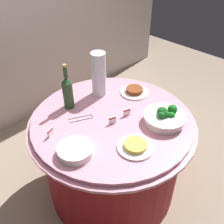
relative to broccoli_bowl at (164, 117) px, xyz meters
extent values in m
plane|color=gray|center=(-0.21, 0.28, -0.79)|extent=(6.00, 6.00, 0.00)
cylinder|color=maroon|center=(-0.21, 0.28, -0.44)|extent=(1.01, 1.01, 0.69)
cylinder|color=pink|center=(-0.21, 0.28, -0.09)|extent=(1.16, 1.16, 0.02)
cylinder|color=pink|center=(-0.21, 0.28, -0.06)|extent=(1.10, 1.10, 0.03)
cylinder|color=white|center=(0.00, 0.00, -0.02)|extent=(0.26, 0.26, 0.05)
cylinder|color=white|center=(0.00, 0.00, 0.01)|extent=(0.28, 0.28, 0.01)
sphere|color=#19541E|center=(-0.01, 0.00, 0.03)|extent=(0.06, 0.06, 0.06)
sphere|color=#19691E|center=(0.01, 0.03, 0.02)|extent=(0.06, 0.06, 0.06)
sphere|color=#195E1E|center=(-0.02, 0.02, 0.02)|extent=(0.04, 0.04, 0.04)
sphere|color=#19571E|center=(-0.01, 0.01, 0.04)|extent=(0.07, 0.07, 0.07)
sphere|color=#197D1E|center=(-0.01, 0.00, 0.03)|extent=(0.06, 0.06, 0.06)
sphere|color=#19731E|center=(-0.01, 0.01, 0.03)|extent=(0.05, 0.05, 0.05)
sphere|color=#196A1E|center=(-0.01, 0.01, 0.04)|extent=(0.06, 0.06, 0.06)
sphere|color=#19721E|center=(0.06, -0.02, 0.04)|extent=(0.06, 0.06, 0.06)
sphere|color=#19651E|center=(-0.04, 0.00, 0.03)|extent=(0.05, 0.05, 0.05)
sphere|color=#19681E|center=(-0.01, -0.01, 0.03)|extent=(0.05, 0.05, 0.05)
sphere|color=#197B1E|center=(0.02, -0.04, 0.02)|extent=(0.05, 0.05, 0.05)
cylinder|color=white|center=(-0.60, 0.20, -0.04)|extent=(0.21, 0.21, 0.01)
cylinder|color=white|center=(-0.60, 0.20, -0.03)|extent=(0.21, 0.21, 0.01)
cylinder|color=white|center=(-0.60, 0.20, -0.02)|extent=(0.21, 0.21, 0.01)
cylinder|color=white|center=(-0.60, 0.20, -0.01)|extent=(0.21, 0.21, 0.01)
cylinder|color=white|center=(-0.60, 0.20, 0.00)|extent=(0.21, 0.21, 0.01)
cylinder|color=#1F441F|center=(-0.33, 0.59, 0.05)|extent=(0.07, 0.07, 0.20)
cone|color=#1F441F|center=(-0.33, 0.59, 0.17)|extent=(0.07, 0.07, 0.04)
cylinder|color=#1F441F|center=(-0.33, 0.59, 0.23)|extent=(0.03, 0.03, 0.08)
cylinder|color=#B2844C|center=(-0.33, 0.59, 0.28)|extent=(0.03, 0.03, 0.02)
cylinder|color=silver|center=(-0.06, 0.56, 0.12)|extent=(0.11, 0.11, 0.34)
sphere|color=#E5B26B|center=(-0.04, 0.56, -0.01)|extent=(0.06, 0.06, 0.06)
sphere|color=#E5B26B|center=(-0.08, 0.58, -0.01)|extent=(0.06, 0.06, 0.06)
sphere|color=#E5B26B|center=(-0.08, 0.54, -0.01)|extent=(0.06, 0.06, 0.06)
sphere|color=#72C64C|center=(-0.05, 0.57, 0.05)|extent=(0.06, 0.06, 0.06)
sphere|color=#72C64C|center=(-0.08, 0.57, 0.05)|extent=(0.06, 0.06, 0.06)
sphere|color=#72C64C|center=(-0.06, 0.54, 0.05)|extent=(0.06, 0.06, 0.06)
sphere|color=red|center=(-0.06, 0.58, 0.10)|extent=(0.06, 0.06, 0.06)
sphere|color=red|center=(-0.09, 0.56, 0.10)|extent=(0.06, 0.06, 0.06)
sphere|color=red|center=(-0.05, 0.54, 0.10)|extent=(0.06, 0.06, 0.06)
cylinder|color=silver|center=(-0.37, 0.41, -0.04)|extent=(0.15, 0.08, 0.01)
cylinder|color=silver|center=(-0.36, 0.44, -0.04)|extent=(0.15, 0.08, 0.01)
sphere|color=silver|center=(-0.29, 0.39, -0.04)|extent=(0.01, 0.01, 0.01)
cylinder|color=white|center=(0.13, 0.37, -0.04)|extent=(0.22, 0.22, 0.01)
cylinder|color=brown|center=(0.13, 0.37, -0.02)|extent=(0.13, 0.13, 0.03)
cylinder|color=white|center=(-0.32, -0.02, -0.04)|extent=(0.22, 0.22, 0.01)
cylinder|color=#F2D14C|center=(-0.32, -0.02, -0.02)|extent=(0.14, 0.14, 0.03)
cube|color=white|center=(-0.25, 0.24, -0.02)|extent=(0.05, 0.03, 0.05)
cube|color=maroon|center=(-0.25, 0.24, 0.00)|extent=(0.05, 0.03, 0.01)
cube|color=white|center=(-0.12, 0.23, -0.02)|extent=(0.05, 0.03, 0.05)
cube|color=maroon|center=(-0.12, 0.23, 0.00)|extent=(0.05, 0.03, 0.01)
cube|color=white|center=(-0.61, 0.43, -0.02)|extent=(0.05, 0.03, 0.05)
cube|color=maroon|center=(-0.61, 0.43, 0.00)|extent=(0.05, 0.03, 0.01)
camera|label=1|loc=(-1.19, -0.69, 1.06)|focal=41.42mm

